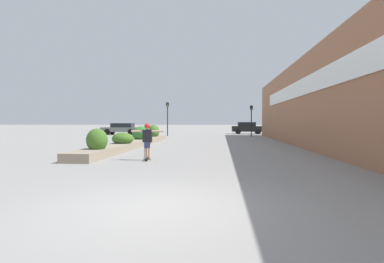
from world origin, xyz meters
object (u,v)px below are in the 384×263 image
Objects in this scene: skateboarder at (147,137)px; traffic_light_left at (167,113)px; car_center_left at (247,128)px; skateboard at (148,159)px; car_leftmost at (122,128)px; traffic_light_right at (251,115)px.

skateboarder is 21.18m from traffic_light_left.
car_center_left is 1.10× the size of traffic_light_left.
skateboarder is (0.00, -0.00, 0.90)m from skateboard.
car_center_left is at bearing 74.75° from skateboard.
car_center_left reaches higher than car_leftmost.
car_center_left is 1.23× the size of traffic_light_right.
traffic_light_left is (-2.93, 20.92, 2.47)m from skateboard.
traffic_light_right reaches higher than skateboard.
skateboarder is 25.66m from car_leftmost.
skateboarder is at bearing -87.28° from skateboard.
car_center_left is 11.83m from traffic_light_left.
traffic_light_right is at bearing 70.96° from skateboarder.
skateboard is 21.72m from traffic_light_right.
skateboard is 21.26m from traffic_light_left.
car_leftmost is (-9.25, 23.93, 0.70)m from skateboard.
traffic_light_left is (-9.45, -6.90, 1.73)m from car_center_left.
car_center_left is at bearing -76.19° from car_leftmost.
skateboarder is 28.57m from car_center_left.
traffic_light_right is at bearing -1.69° from car_center_left.
car_leftmost is 1.14× the size of car_center_left.
car_leftmost is 1.26× the size of traffic_light_left.
car_center_left is at bearing 74.75° from skateboarder.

